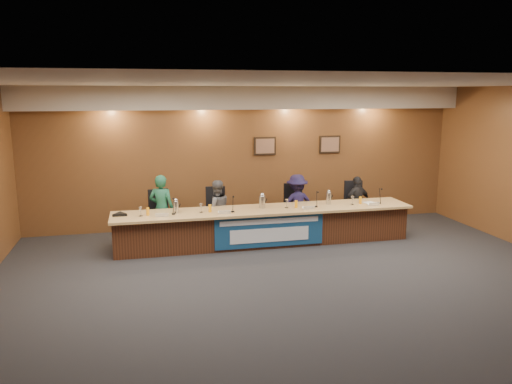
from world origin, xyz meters
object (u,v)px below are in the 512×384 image
panelist_d (357,203)px  office_chair_d (355,208)px  panelist_b (217,210)px  office_chair_b (216,216)px  office_chair_c (295,211)px  carafe_right (329,198)px  banner (270,231)px  panelist_a (162,209)px  panelist_c (297,204)px  carafe_left (176,207)px  speakerphone (120,214)px  carafe_mid (262,202)px  dais_body (265,227)px  office_chair_a (162,219)px

panelist_d → office_chair_d: (0.00, 0.10, -0.13)m
panelist_b → office_chair_b: (0.00, 0.10, -0.15)m
office_chair_c → carafe_right: size_ratio=1.90×
banner → panelist_d: bearing=23.3°
panelist_a → panelist_c: 2.92m
panelist_c → carafe_left: 2.74m
panelist_a → speakerphone: size_ratio=4.45×
carafe_left → carafe_mid: 1.75m
dais_body → banner: bearing=-90.0°
office_chair_a → carafe_right: 3.53m
office_chair_d → carafe_right: size_ratio=1.90×
office_chair_d → carafe_mid: 2.47m
office_chair_d → office_chair_b: bearing=-171.0°
office_chair_b → office_chair_d: 3.21m
office_chair_a → banner: bearing=-41.8°
panelist_a → office_chair_d: size_ratio=2.97×
banner → panelist_c: size_ratio=1.67×
speakerphone → banner: bearing=-8.6°
panelist_c → carafe_right: bearing=131.8°
dais_body → office_chair_a: size_ratio=12.50×
panelist_c → speakerphone: panelist_c is taller
carafe_mid → panelist_a: bearing=164.7°
banner → office_chair_c: banner is taller
panelist_a → carafe_left: size_ratio=6.04×
office_chair_d → carafe_mid: bearing=-155.6°
banner → panelist_a: size_ratio=1.54×
panelist_d → speakerphone: panelist_d is taller
dais_body → office_chair_c: 1.11m
banner → office_chair_a: (-2.04, 1.09, 0.10)m
office_chair_a → carafe_mid: 2.14m
banner → office_chair_a: size_ratio=4.58×
panelist_b → panelist_d: (3.21, 0.00, -0.02)m
panelist_a → office_chair_c: 2.93m
dais_body → office_chair_a: (-2.04, 0.68, 0.13)m
dais_body → panelist_b: bearing=147.5°
office_chair_a → speakerphone: (-0.81, -0.66, 0.30)m
panelist_c → carafe_mid: size_ratio=5.35×
banner → panelist_b: 1.36m
panelist_a → panelist_b: 1.14m
office_chair_c → office_chair_d: (1.43, 0.00, 0.00)m
panelist_a → office_chair_c: bearing=-156.3°
dais_body → carafe_right: size_ratio=23.74×
office_chair_c → carafe_right: (0.53, -0.63, 0.40)m
office_chair_b → carafe_mid: carafe_mid is taller
panelist_d → office_chair_d: 0.17m
banner → carafe_left: bearing=167.4°
office_chair_b → carafe_mid: 1.14m
office_chair_a → carafe_right: (3.45, -0.63, 0.40)m
panelist_d → office_chair_b: size_ratio=2.55×
banner → office_chair_b: 1.42m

